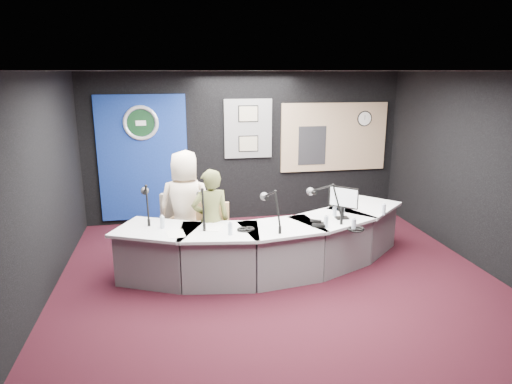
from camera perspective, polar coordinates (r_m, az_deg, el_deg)
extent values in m
plane|color=black|center=(6.30, 3.17, -11.50)|extent=(6.00, 6.00, 0.00)
cube|color=silver|center=(5.65, 3.59, 14.88)|extent=(6.00, 6.00, 0.02)
cube|color=black|center=(8.70, -1.34, 5.64)|extent=(6.00, 0.02, 2.80)
cube|color=black|center=(3.15, 16.68, -12.10)|extent=(6.00, 0.02, 2.80)
cube|color=black|center=(5.89, -26.29, -0.42)|extent=(0.02, 6.00, 2.80)
cube|color=black|center=(7.14, 27.48, 1.90)|extent=(0.02, 6.00, 2.80)
cube|color=navy|center=(8.61, -13.92, 4.09)|extent=(1.60, 0.05, 2.30)
torus|color=silver|center=(8.48, -14.21, 8.36)|extent=(0.63, 0.07, 0.63)
cylinder|color=black|center=(8.48, -14.20, 8.36)|extent=(0.48, 0.01, 0.48)
cube|color=slate|center=(8.63, -0.99, 7.91)|extent=(0.90, 0.04, 1.10)
cube|color=gray|center=(8.57, -0.96, 9.75)|extent=(0.34, 0.02, 0.27)
cube|color=gray|center=(8.64, -0.95, 6.05)|extent=(0.34, 0.02, 0.27)
cube|color=tan|center=(9.09, 9.73, 6.79)|extent=(2.12, 0.06, 1.32)
cube|color=#FFEBA1|center=(9.08, 9.75, 6.78)|extent=(2.00, 0.02, 1.20)
cube|color=black|center=(8.94, 7.02, 5.78)|extent=(0.55, 0.02, 0.75)
cylinder|color=white|center=(9.24, 13.42, 8.92)|extent=(0.28, 0.01, 0.28)
cube|color=slate|center=(7.15, -9.94, -3.07)|extent=(0.48, 0.34, 0.70)
imported|color=#F4DEC3|center=(6.88, -8.79, -1.78)|extent=(0.92, 0.71, 1.69)
imported|color=brown|center=(6.49, -5.65, -3.60)|extent=(0.59, 0.43, 1.50)
cube|color=black|center=(6.57, 10.82, -0.62)|extent=(0.34, 0.30, 0.29)
cube|color=black|center=(6.28, 7.91, -4.04)|extent=(0.22, 0.21, 0.04)
torus|color=black|center=(6.21, 12.37, -4.54)|extent=(0.23, 0.23, 0.04)
torus|color=black|center=(6.07, -1.28, -4.66)|extent=(0.20, 0.20, 0.03)
cube|color=white|center=(6.03, -10.00, -5.17)|extent=(0.26, 0.34, 0.00)
cube|color=white|center=(6.21, -5.38, -4.40)|extent=(0.33, 0.39, 0.00)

